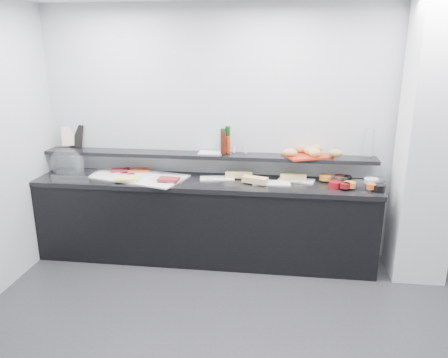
# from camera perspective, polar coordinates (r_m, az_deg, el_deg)

# --- Properties ---
(back_wall) EXTENTS (5.00, 0.02, 2.70)m
(back_wall) POSITION_cam_1_polar(r_m,az_deg,el_deg) (4.74, 6.30, 5.77)
(back_wall) COLOR silver
(back_wall) RESTS_ON ground
(column) EXTENTS (0.50, 0.50, 2.70)m
(column) POSITION_cam_1_polar(r_m,az_deg,el_deg) (4.62, 25.18, 3.96)
(column) COLOR white
(column) RESTS_ON ground
(buffet_cabinet) EXTENTS (3.60, 0.60, 0.85)m
(buffet_cabinet) POSITION_cam_1_polar(r_m,az_deg,el_deg) (4.79, -2.59, -5.63)
(buffet_cabinet) COLOR black
(buffet_cabinet) RESTS_ON ground
(counter_top) EXTENTS (3.62, 0.62, 0.05)m
(counter_top) POSITION_cam_1_polar(r_m,az_deg,el_deg) (4.63, -2.67, -0.47)
(counter_top) COLOR black
(counter_top) RESTS_ON buffet_cabinet
(wall_shelf) EXTENTS (3.60, 0.25, 0.04)m
(wall_shelf) POSITION_cam_1_polar(r_m,az_deg,el_deg) (4.73, -2.34, 3.10)
(wall_shelf) COLOR black
(wall_shelf) RESTS_ON back_wall
(cloche_base) EXTENTS (0.43, 0.30, 0.04)m
(cloche_base) POSITION_cam_1_polar(r_m,az_deg,el_deg) (5.05, -18.87, 0.62)
(cloche_base) COLOR #B4B7BC
(cloche_base) RESTS_ON counter_top
(cloche_dome) EXTENTS (0.46, 0.35, 0.34)m
(cloche_dome) POSITION_cam_1_polar(r_m,az_deg,el_deg) (5.12, -19.81, 1.95)
(cloche_dome) COLOR white
(cloche_dome) RESTS_ON cloche_base
(linen_runner) EXTENTS (1.20, 0.80, 0.01)m
(linen_runner) POSITION_cam_1_polar(r_m,az_deg,el_deg) (4.84, -11.53, 0.38)
(linen_runner) COLOR silver
(linen_runner) RESTS_ON counter_top
(platter_meat_a) EXTENTS (0.28, 0.22, 0.01)m
(platter_meat_a) POSITION_cam_1_polar(r_m,az_deg,el_deg) (5.04, -14.37, 1.02)
(platter_meat_a) COLOR white
(platter_meat_a) RESTS_ON linen_runner
(food_meat_a) EXTENTS (0.23, 0.19, 0.02)m
(food_meat_a) POSITION_cam_1_polar(r_m,az_deg,el_deg) (4.99, -13.39, 1.14)
(food_meat_a) COLOR maroon
(food_meat_a) RESTS_ON platter_meat_a
(platter_salmon) EXTENTS (0.31, 0.26, 0.01)m
(platter_salmon) POSITION_cam_1_polar(r_m,az_deg,el_deg) (4.85, -10.02, 0.65)
(platter_salmon) COLOR white
(platter_salmon) RESTS_ON linen_runner
(food_salmon) EXTENTS (0.27, 0.21, 0.02)m
(food_salmon) POSITION_cam_1_polar(r_m,az_deg,el_deg) (4.94, -11.12, 1.14)
(food_salmon) COLOR #D64D2B
(food_salmon) RESTS_ON platter_salmon
(platter_cheese) EXTENTS (0.27, 0.19, 0.01)m
(platter_cheese) POSITION_cam_1_polar(r_m,az_deg,el_deg) (4.68, -12.55, -0.08)
(platter_cheese) COLOR silver
(platter_cheese) RESTS_ON linen_runner
(food_cheese) EXTENTS (0.26, 0.20, 0.02)m
(food_cheese) POSITION_cam_1_polar(r_m,az_deg,el_deg) (4.65, -12.53, 0.06)
(food_cheese) COLOR #F0EA5D
(food_cheese) RESTS_ON platter_cheese
(platter_meat_b) EXTENTS (0.33, 0.27, 0.01)m
(platter_meat_b) POSITION_cam_1_polar(r_m,az_deg,el_deg) (4.64, -7.48, 0.03)
(platter_meat_b) COLOR white
(platter_meat_b) RESTS_ON linen_runner
(food_meat_b) EXTENTS (0.22, 0.15, 0.02)m
(food_meat_b) POSITION_cam_1_polar(r_m,az_deg,el_deg) (4.56, -7.23, -0.02)
(food_meat_b) COLOR maroon
(food_meat_b) RESTS_ON platter_meat_b
(sandwich_plate_left) EXTENTS (0.38, 0.22, 0.01)m
(sandwich_plate_left) POSITION_cam_1_polar(r_m,az_deg,el_deg) (4.67, -0.91, 0.09)
(sandwich_plate_left) COLOR white
(sandwich_plate_left) RESTS_ON counter_top
(sandwich_food_left) EXTENTS (0.30, 0.14, 0.06)m
(sandwich_food_left) POSITION_cam_1_polar(r_m,az_deg,el_deg) (4.69, 1.92, 0.64)
(sandwich_food_left) COLOR #DBC573
(sandwich_food_left) RESTS_ON sandwich_plate_left
(tongs_left) EXTENTS (0.14, 0.08, 0.01)m
(tongs_left) POSITION_cam_1_polar(r_m,az_deg,el_deg) (4.62, -1.34, 0.06)
(tongs_left) COLOR silver
(tongs_left) RESTS_ON sandwich_plate_left
(sandwich_plate_mid) EXTENTS (0.39, 0.17, 0.01)m
(sandwich_plate_mid) POSITION_cam_1_polar(r_m,az_deg,el_deg) (4.53, 6.24, -0.52)
(sandwich_plate_mid) COLOR white
(sandwich_plate_mid) RESTS_ON counter_top
(sandwich_food_mid) EXTENTS (0.28, 0.18, 0.06)m
(sandwich_food_mid) POSITION_cam_1_polar(r_m,az_deg,el_deg) (4.49, 4.07, -0.12)
(sandwich_food_mid) COLOR tan
(sandwich_food_mid) RESTS_ON sandwich_plate_mid
(tongs_mid) EXTENTS (0.16, 0.04, 0.01)m
(tongs_mid) POSITION_cam_1_polar(r_m,az_deg,el_deg) (4.51, 5.59, -0.45)
(tongs_mid) COLOR silver
(tongs_mid) RESTS_ON sandwich_plate_mid
(sandwich_plate_right) EXTENTS (0.40, 0.24, 0.01)m
(sandwich_plate_right) POSITION_cam_1_polar(r_m,az_deg,el_deg) (4.66, 9.43, -0.15)
(sandwich_plate_right) COLOR white
(sandwich_plate_right) RESTS_ON counter_top
(sandwich_food_right) EXTENTS (0.27, 0.12, 0.06)m
(sandwich_food_right) POSITION_cam_1_polar(r_m,az_deg,el_deg) (4.66, 9.04, 0.32)
(sandwich_food_right) COLOR tan
(sandwich_food_right) RESTS_ON sandwich_plate_right
(tongs_right) EXTENTS (0.16, 0.04, 0.01)m
(tongs_right) POSITION_cam_1_polar(r_m,az_deg,el_deg) (4.56, 9.34, -0.38)
(tongs_right) COLOR silver
(tongs_right) RESTS_ON sandwich_plate_right
(bowl_glass_fruit) EXTENTS (0.17, 0.17, 0.07)m
(bowl_glass_fruit) POSITION_cam_1_polar(r_m,az_deg,el_deg) (4.68, 14.88, -0.10)
(bowl_glass_fruit) COLOR white
(bowl_glass_fruit) RESTS_ON counter_top
(fill_glass_fruit) EXTENTS (0.15, 0.15, 0.05)m
(fill_glass_fruit) POSITION_cam_1_polar(r_m,az_deg,el_deg) (4.68, 13.10, 0.21)
(fill_glass_fruit) COLOR orange
(fill_glass_fruit) RESTS_ON bowl_glass_fruit
(bowl_black_jam) EXTENTS (0.14, 0.14, 0.07)m
(bowl_black_jam) POSITION_cam_1_polar(r_m,az_deg,el_deg) (4.71, 15.59, -0.02)
(bowl_black_jam) COLOR black
(bowl_black_jam) RESTS_ON counter_top
(fill_black_jam) EXTENTS (0.13, 0.13, 0.05)m
(fill_black_jam) POSITION_cam_1_polar(r_m,az_deg,el_deg) (4.72, 14.90, 0.20)
(fill_black_jam) COLOR #601E0D
(fill_black_jam) RESTS_ON bowl_black_jam
(bowl_glass_cream) EXTENTS (0.22, 0.22, 0.07)m
(bowl_glass_cream) POSITION_cam_1_polar(r_m,az_deg,el_deg) (4.73, 19.10, -0.27)
(bowl_glass_cream) COLOR silver
(bowl_glass_cream) RESTS_ON counter_top
(fill_glass_cream) EXTENTS (0.15, 0.15, 0.05)m
(fill_glass_cream) POSITION_cam_1_polar(r_m,az_deg,el_deg) (4.70, 18.68, -0.21)
(fill_glass_cream) COLOR white
(fill_glass_cream) RESTS_ON bowl_glass_cream
(bowl_red_jam) EXTENTS (0.14, 0.14, 0.07)m
(bowl_red_jam) POSITION_cam_1_polar(r_m,az_deg,el_deg) (4.49, 14.23, -0.76)
(bowl_red_jam) COLOR maroon
(bowl_red_jam) RESTS_ON counter_top
(fill_red_jam) EXTENTS (0.12, 0.12, 0.05)m
(fill_red_jam) POSITION_cam_1_polar(r_m,az_deg,el_deg) (4.46, 15.55, -0.82)
(fill_red_jam) COLOR #610D0F
(fill_red_jam) RESTS_ON bowl_red_jam
(bowl_glass_salmon) EXTENTS (0.21, 0.21, 0.07)m
(bowl_glass_salmon) POSITION_cam_1_polar(r_m,az_deg,el_deg) (4.56, 17.24, -0.73)
(bowl_glass_salmon) COLOR white
(bowl_glass_salmon) RESTS_ON counter_top
(fill_glass_salmon) EXTENTS (0.14, 0.14, 0.05)m
(fill_glass_salmon) POSITION_cam_1_polar(r_m,az_deg,el_deg) (4.50, 16.09, -0.71)
(fill_glass_salmon) COLOR orange
(fill_glass_salmon) RESTS_ON bowl_glass_salmon
(bowl_black_fruit) EXTENTS (0.14, 0.14, 0.07)m
(bowl_black_fruit) POSITION_cam_1_polar(r_m,az_deg,el_deg) (4.52, 19.57, -1.10)
(bowl_black_fruit) COLOR black
(bowl_black_fruit) RESTS_ON counter_top
(fill_black_fruit) EXTENTS (0.09, 0.09, 0.05)m
(fill_black_fruit) POSITION_cam_1_polar(r_m,az_deg,el_deg) (4.51, 18.68, -0.92)
(fill_black_fruit) COLOR #D04D1C
(fill_black_fruit) RESTS_ON bowl_black_fruit
(framed_print) EXTENTS (0.21, 0.14, 0.26)m
(framed_print) POSITION_cam_1_polar(r_m,az_deg,el_deg) (5.28, -18.74, 5.34)
(framed_print) COLOR black
(framed_print) RESTS_ON wall_shelf
(print_art) EXTENTS (0.19, 0.12, 0.22)m
(print_art) POSITION_cam_1_polar(r_m,az_deg,el_deg) (5.30, -19.51, 5.31)
(print_art) COLOR beige
(print_art) RESTS_ON framed_print
(condiment_tray) EXTENTS (0.26, 0.16, 0.01)m
(condiment_tray) POSITION_cam_1_polar(r_m,az_deg,el_deg) (4.74, -1.76, 3.45)
(condiment_tray) COLOR white
(condiment_tray) RESTS_ON wall_shelf
(bottle_green_a) EXTENTS (0.07, 0.07, 0.26)m
(bottle_green_a) POSITION_cam_1_polar(r_m,az_deg,el_deg) (4.70, -0.14, 5.05)
(bottle_green_a) COLOR #0F3A15
(bottle_green_a) RESTS_ON condiment_tray
(bottle_brown) EXTENTS (0.06, 0.06, 0.24)m
(bottle_brown) POSITION_cam_1_polar(r_m,az_deg,el_deg) (4.63, -0.12, 4.74)
(bottle_brown) COLOR #3E150B
(bottle_brown) RESTS_ON condiment_tray
(bottle_green_b) EXTENTS (0.07, 0.07, 0.28)m
(bottle_green_b) POSITION_cam_1_polar(r_m,az_deg,el_deg) (4.71, 0.49, 5.21)
(bottle_green_b) COLOR #0D3312
(bottle_green_b) RESTS_ON condiment_tray
(bottle_hot) EXTENTS (0.06, 0.06, 0.18)m
(bottle_hot) POSITION_cam_1_polar(r_m,az_deg,el_deg) (4.67, 0.48, 4.48)
(bottle_hot) COLOR #B0270C
(bottle_hot) RESTS_ON condiment_tray
(shaker_salt) EXTENTS (0.03, 0.03, 0.07)m
(shaker_salt) POSITION_cam_1_polar(r_m,az_deg,el_deg) (4.72, 1.29, 3.91)
(shaker_salt) COLOR white
(shaker_salt) RESTS_ON condiment_tray
(shaker_pepper) EXTENTS (0.04, 0.04, 0.07)m
(shaker_pepper) POSITION_cam_1_polar(r_m,az_deg,el_deg) (4.68, 2.85, 3.79)
(shaker_pepper) COLOR silver
(shaker_pepper) RESTS_ON condiment_tray
(bread_tray) EXTENTS (0.54, 0.47, 0.02)m
(bread_tray) POSITION_cam_1_polar(r_m,az_deg,el_deg) (4.67, 10.81, 3.00)
(bread_tray) COLOR #B02E13
(bread_tray) RESTS_ON wall_shelf
(bread_roll_nw) EXTENTS (0.15, 0.10, 0.08)m
(bread_roll_nw) POSITION_cam_1_polar(r_m,az_deg,el_deg) (4.74, 10.08, 3.89)
(bread_roll_nw) COLOR #AF6C43
(bread_roll_nw) RESTS_ON bread_tray
(bread_roll_n) EXTENTS (0.17, 0.14, 0.08)m
(bread_roll_n) POSITION_cam_1_polar(r_m,az_deg,el_deg) (4.77, 11.87, 3.87)
(bread_roll_n) COLOR #D38850
(bread_roll_n) RESTS_ON bread_tray
(bread_roll_sw) EXTENTS (0.15, 0.10, 0.08)m
(bread_roll_sw) POSITION_cam_1_polar(r_m,az_deg,el_deg) (4.56, 8.65, 3.45)
(bread_roll_sw) COLOR tan
(bread_roll_sw) RESTS_ON bread_tray
(bread_roll_s) EXTENTS (0.15, 0.12, 0.08)m
(bread_roll_s) POSITION_cam_1_polar(r_m,az_deg,el_deg) (4.58, 11.80, 3.34)
(bread_roll_s) COLOR tan
(bread_roll_s) RESTS_ON bread_tray
(bread_roll_se) EXTENTS (0.17, 0.13, 0.08)m
(bread_roll_se) POSITION_cam_1_polar(r_m,az_deg,el_deg) (4.63, 14.35, 3.30)
(bread_roll_se) COLOR #AD8242
(bread_roll_se) RESTS_ON bread_tray
(bread_roll_midw) EXTENTS (0.17, 0.14, 0.08)m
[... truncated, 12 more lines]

